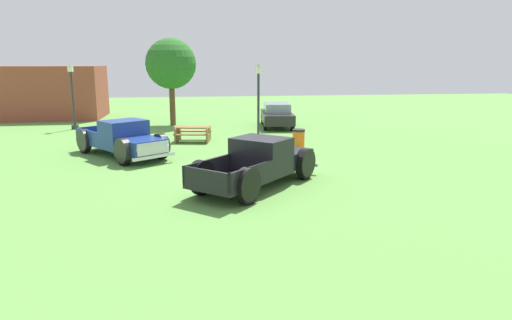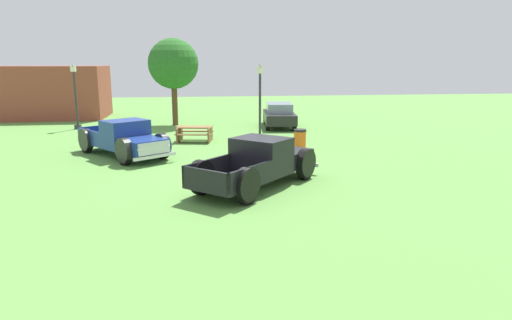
{
  "view_description": "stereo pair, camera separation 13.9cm",
  "coord_description": "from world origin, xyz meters",
  "px_view_note": "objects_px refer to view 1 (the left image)",
  "views": [
    {
      "loc": [
        -1.82,
        -14.9,
        4.0
      ],
      "look_at": [
        0.32,
        -0.7,
        0.9
      ],
      "focal_mm": 31.73,
      "sensor_mm": 36.0,
      "label": 1
    },
    {
      "loc": [
        -1.68,
        -14.92,
        4.0
      ],
      "look_at": [
        0.32,
        -0.7,
        0.9
      ],
      "focal_mm": 31.73,
      "sensor_mm": 36.0,
      "label": 2
    }
  ],
  "objects_px": {
    "lamp_post_near": "(258,103)",
    "picnic_table": "(193,132)",
    "lamp_post_far": "(73,96)",
    "trash_can": "(299,139)",
    "sedan_distant_a": "(277,114)",
    "oak_tree_east": "(171,64)",
    "pickup_truck_behind_left": "(125,140)",
    "pickup_truck_foreground": "(262,162)"
  },
  "relations": [
    {
      "from": "lamp_post_far",
      "to": "trash_can",
      "type": "relative_size",
      "value": 4.1
    },
    {
      "from": "sedan_distant_a",
      "to": "lamp_post_far",
      "type": "distance_m",
      "value": 12.53
    },
    {
      "from": "lamp_post_far",
      "to": "oak_tree_east",
      "type": "xyz_separation_m",
      "value": [
        5.89,
        0.93,
        1.87
      ]
    },
    {
      "from": "trash_can",
      "to": "sedan_distant_a",
      "type": "bearing_deg",
      "value": 86.52
    },
    {
      "from": "pickup_truck_foreground",
      "to": "oak_tree_east",
      "type": "height_order",
      "value": "oak_tree_east"
    },
    {
      "from": "lamp_post_near",
      "to": "picnic_table",
      "type": "distance_m",
      "value": 3.82
    },
    {
      "from": "lamp_post_near",
      "to": "lamp_post_far",
      "type": "distance_m",
      "value": 12.43
    },
    {
      "from": "lamp_post_far",
      "to": "trash_can",
      "type": "height_order",
      "value": "lamp_post_far"
    },
    {
      "from": "sedan_distant_a",
      "to": "picnic_table",
      "type": "xyz_separation_m",
      "value": [
        -5.34,
        -4.75,
        -0.29
      ]
    },
    {
      "from": "sedan_distant_a",
      "to": "picnic_table",
      "type": "relative_size",
      "value": 2.3
    },
    {
      "from": "sedan_distant_a",
      "to": "lamp_post_far",
      "type": "height_order",
      "value": "lamp_post_far"
    },
    {
      "from": "oak_tree_east",
      "to": "trash_can",
      "type": "bearing_deg",
      "value": -57.06
    },
    {
      "from": "lamp_post_near",
      "to": "oak_tree_east",
      "type": "height_order",
      "value": "oak_tree_east"
    },
    {
      "from": "lamp_post_near",
      "to": "oak_tree_east",
      "type": "distance_m",
      "value": 9.22
    },
    {
      "from": "sedan_distant_a",
      "to": "picnic_table",
      "type": "height_order",
      "value": "sedan_distant_a"
    },
    {
      "from": "pickup_truck_foreground",
      "to": "lamp_post_near",
      "type": "distance_m",
      "value": 7.62
    },
    {
      "from": "pickup_truck_foreground",
      "to": "pickup_truck_behind_left",
      "type": "distance_m",
      "value": 7.33
    },
    {
      "from": "pickup_truck_behind_left",
      "to": "sedan_distant_a",
      "type": "bearing_deg",
      "value": 45.14
    },
    {
      "from": "lamp_post_far",
      "to": "lamp_post_near",
      "type": "bearing_deg",
      "value": -34.05
    },
    {
      "from": "picnic_table",
      "to": "lamp_post_near",
      "type": "bearing_deg",
      "value": -23.35
    },
    {
      "from": "lamp_post_near",
      "to": "picnic_table",
      "type": "xyz_separation_m",
      "value": [
        -3.2,
        1.38,
        -1.56
      ]
    },
    {
      "from": "pickup_truck_behind_left",
      "to": "sedan_distant_a",
      "type": "relative_size",
      "value": 1.14
    },
    {
      "from": "pickup_truck_behind_left",
      "to": "lamp_post_far",
      "type": "relative_size",
      "value": 1.36
    },
    {
      "from": "lamp_post_near",
      "to": "pickup_truck_behind_left",
      "type": "bearing_deg",
      "value": -160.42
    },
    {
      "from": "lamp_post_far",
      "to": "oak_tree_east",
      "type": "relative_size",
      "value": 0.7
    },
    {
      "from": "pickup_truck_behind_left",
      "to": "trash_can",
      "type": "height_order",
      "value": "pickup_truck_behind_left"
    },
    {
      "from": "lamp_post_far",
      "to": "oak_tree_east",
      "type": "distance_m",
      "value": 6.25
    },
    {
      "from": "pickup_truck_behind_left",
      "to": "oak_tree_east",
      "type": "distance_m",
      "value": 10.68
    },
    {
      "from": "pickup_truck_foreground",
      "to": "oak_tree_east",
      "type": "relative_size",
      "value": 0.91
    },
    {
      "from": "lamp_post_far",
      "to": "picnic_table",
      "type": "xyz_separation_m",
      "value": [
        7.1,
        -5.58,
        -1.55
      ]
    },
    {
      "from": "pickup_truck_behind_left",
      "to": "sedan_distant_a",
      "type": "xyz_separation_m",
      "value": [
        8.27,
        8.31,
        0.03
      ]
    },
    {
      "from": "oak_tree_east",
      "to": "lamp_post_far",
      "type": "bearing_deg",
      "value": -171.08
    },
    {
      "from": "picnic_table",
      "to": "oak_tree_east",
      "type": "height_order",
      "value": "oak_tree_east"
    },
    {
      "from": "lamp_post_far",
      "to": "trash_can",
      "type": "xyz_separation_m",
      "value": [
        11.98,
        -8.46,
        -1.56
      ]
    },
    {
      "from": "sedan_distant_a",
      "to": "oak_tree_east",
      "type": "bearing_deg",
      "value": 164.98
    },
    {
      "from": "lamp_post_near",
      "to": "trash_can",
      "type": "relative_size",
      "value": 4.13
    },
    {
      "from": "sedan_distant_a",
      "to": "lamp_post_near",
      "type": "xyz_separation_m",
      "value": [
        -2.14,
        -6.13,
        1.27
      ]
    },
    {
      "from": "pickup_truck_behind_left",
      "to": "picnic_table",
      "type": "height_order",
      "value": "pickup_truck_behind_left"
    },
    {
      "from": "picnic_table",
      "to": "trash_can",
      "type": "height_order",
      "value": "trash_can"
    },
    {
      "from": "pickup_truck_behind_left",
      "to": "lamp_post_near",
      "type": "height_order",
      "value": "lamp_post_near"
    },
    {
      "from": "sedan_distant_a",
      "to": "oak_tree_east",
      "type": "relative_size",
      "value": 0.84
    },
    {
      "from": "trash_can",
      "to": "oak_tree_east",
      "type": "relative_size",
      "value": 0.17
    }
  ]
}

